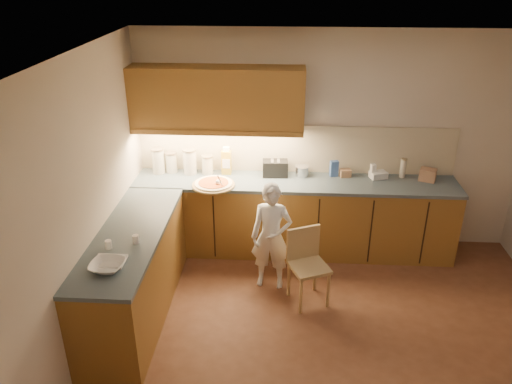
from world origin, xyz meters
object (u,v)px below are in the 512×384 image
(wooden_chair, at_px, (307,260))
(toaster, at_px, (275,168))
(pizza_on_board, at_px, (214,184))
(child, at_px, (271,237))
(oil_jug, at_px, (226,162))

(wooden_chair, distance_m, toaster, 1.29)
(pizza_on_board, distance_m, child, 0.94)
(child, distance_m, wooden_chair, 0.45)
(child, bearing_deg, oil_jug, 127.62)
(pizza_on_board, relative_size, child, 0.41)
(child, distance_m, oil_jug, 1.18)
(wooden_chair, bearing_deg, child, 124.99)
(pizza_on_board, xyz_separation_m, wooden_chair, (1.05, -0.78, -0.48))
(toaster, bearing_deg, child, -93.65)
(pizza_on_board, height_order, wooden_chair, pizza_on_board)
(wooden_chair, relative_size, oil_jug, 2.36)
(pizza_on_board, xyz_separation_m, toaster, (0.69, 0.34, 0.07))
(pizza_on_board, relative_size, oil_jug, 1.43)
(pizza_on_board, height_order, oil_jug, oil_jug)
(child, distance_m, toaster, 0.98)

